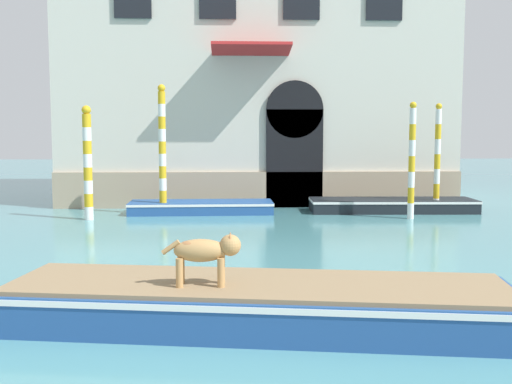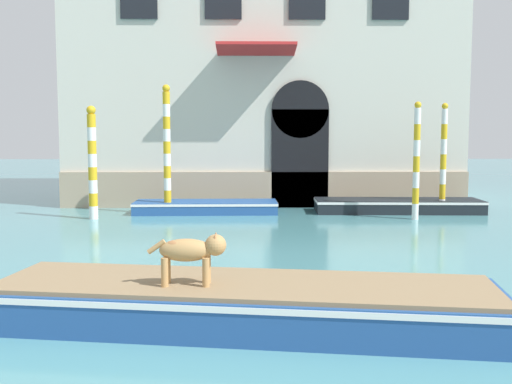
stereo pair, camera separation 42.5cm
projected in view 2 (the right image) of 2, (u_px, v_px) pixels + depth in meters
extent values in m
cube|color=tan|center=(265.00, 190.00, 21.34)|extent=(14.55, 0.16, 1.28)
cube|color=black|center=(300.00, 159.00, 21.25)|extent=(2.02, 0.14, 3.49)
cylinder|color=black|center=(300.00, 109.00, 21.08)|extent=(2.02, 0.14, 2.02)
cube|color=#B22323|center=(256.00, 49.00, 20.22)|extent=(2.68, 1.40, 0.29)
cube|color=#234C8C|center=(243.00, 306.00, 8.24)|extent=(7.19, 2.90, 0.55)
cube|color=white|center=(243.00, 290.00, 8.22)|extent=(7.22, 2.93, 0.08)
cube|color=#8C7251|center=(243.00, 284.00, 8.21)|extent=(6.96, 2.72, 0.06)
cylinder|color=tan|center=(207.00, 269.00, 8.14)|extent=(0.10, 0.10, 0.39)
cylinder|color=tan|center=(206.00, 272.00, 7.93)|extent=(0.10, 0.10, 0.39)
cylinder|color=tan|center=(167.00, 269.00, 8.14)|extent=(0.10, 0.10, 0.39)
cylinder|color=tan|center=(165.00, 272.00, 7.93)|extent=(0.10, 0.10, 0.39)
ellipsoid|color=tan|center=(186.00, 250.00, 8.01)|extent=(0.73, 0.32, 0.31)
ellipsoid|color=#AD7042|center=(178.00, 244.00, 8.00)|extent=(0.32, 0.22, 0.11)
sphere|color=tan|center=(216.00, 245.00, 8.00)|extent=(0.29, 0.29, 0.29)
cone|color=#AD7042|center=(216.00, 236.00, 8.07)|extent=(0.09, 0.09, 0.12)
cone|color=#AD7042|center=(215.00, 238.00, 7.91)|extent=(0.09, 0.09, 0.12)
cylinder|color=tan|center=(156.00, 247.00, 8.01)|extent=(0.26, 0.07, 0.21)
cube|color=#234C8C|center=(206.00, 207.00, 19.92)|extent=(4.73, 1.53, 0.40)
cube|color=white|center=(206.00, 203.00, 19.91)|extent=(4.76, 1.56, 0.08)
cube|color=#9EA3A8|center=(206.00, 208.00, 19.92)|extent=(2.61, 1.13, 0.36)
cube|color=black|center=(398.00, 206.00, 20.09)|extent=(5.54, 1.72, 0.44)
cube|color=white|center=(398.00, 201.00, 20.07)|extent=(5.57, 1.75, 0.08)
cube|color=#8C7251|center=(398.00, 206.00, 20.09)|extent=(3.06, 1.25, 0.39)
cylinder|color=white|center=(415.00, 211.00, 18.43)|extent=(0.20, 0.20, 0.49)
cylinder|color=gold|center=(416.00, 196.00, 18.38)|extent=(0.20, 0.20, 0.49)
cylinder|color=white|center=(416.00, 180.00, 18.33)|extent=(0.20, 0.20, 0.49)
cylinder|color=gold|center=(416.00, 164.00, 18.28)|extent=(0.20, 0.20, 0.49)
cylinder|color=white|center=(417.00, 148.00, 18.24)|extent=(0.20, 0.20, 0.49)
cylinder|color=gold|center=(417.00, 132.00, 18.19)|extent=(0.20, 0.20, 0.49)
cylinder|color=white|center=(418.00, 116.00, 18.14)|extent=(0.20, 0.20, 0.49)
sphere|color=gold|center=(418.00, 105.00, 18.11)|extent=(0.21, 0.21, 0.21)
cylinder|color=white|center=(94.00, 213.00, 18.49)|extent=(0.26, 0.26, 0.40)
cylinder|color=gold|center=(93.00, 200.00, 18.45)|extent=(0.26, 0.26, 0.40)
cylinder|color=white|center=(93.00, 187.00, 18.41)|extent=(0.26, 0.26, 0.40)
cylinder|color=gold|center=(93.00, 174.00, 18.37)|extent=(0.26, 0.26, 0.40)
cylinder|color=white|center=(92.00, 160.00, 18.33)|extent=(0.26, 0.26, 0.40)
cylinder|color=gold|center=(92.00, 147.00, 18.30)|extent=(0.26, 0.26, 0.40)
cylinder|color=white|center=(92.00, 134.00, 18.26)|extent=(0.26, 0.26, 0.40)
cylinder|color=gold|center=(91.00, 121.00, 18.22)|extent=(0.26, 0.26, 0.40)
sphere|color=gold|center=(91.00, 110.00, 18.19)|extent=(0.28, 0.28, 0.28)
cylinder|color=white|center=(442.00, 206.00, 19.70)|extent=(0.20, 0.20, 0.49)
cylinder|color=gold|center=(442.00, 192.00, 19.65)|extent=(0.20, 0.20, 0.49)
cylinder|color=white|center=(443.00, 177.00, 19.60)|extent=(0.20, 0.20, 0.49)
cylinder|color=gold|center=(443.00, 162.00, 19.56)|extent=(0.20, 0.20, 0.49)
cylinder|color=white|center=(444.00, 147.00, 19.51)|extent=(0.20, 0.20, 0.49)
cylinder|color=gold|center=(444.00, 132.00, 19.46)|extent=(0.20, 0.20, 0.49)
cylinder|color=white|center=(445.00, 116.00, 19.41)|extent=(0.20, 0.20, 0.49)
sphere|color=gold|center=(445.00, 106.00, 19.38)|extent=(0.21, 0.21, 0.21)
cylinder|color=white|center=(168.00, 208.00, 19.55)|extent=(0.23, 0.23, 0.40)
cylinder|color=gold|center=(168.00, 196.00, 19.51)|extent=(0.23, 0.23, 0.40)
cylinder|color=white|center=(167.00, 184.00, 19.47)|extent=(0.23, 0.23, 0.40)
cylinder|color=gold|center=(167.00, 172.00, 19.44)|extent=(0.23, 0.23, 0.40)
cylinder|color=white|center=(167.00, 160.00, 19.40)|extent=(0.23, 0.23, 0.40)
cylinder|color=gold|center=(167.00, 147.00, 19.36)|extent=(0.23, 0.23, 0.40)
cylinder|color=white|center=(167.00, 135.00, 19.32)|extent=(0.23, 0.23, 0.40)
cylinder|color=gold|center=(167.00, 123.00, 19.28)|extent=(0.23, 0.23, 0.40)
cylinder|color=white|center=(166.00, 110.00, 19.24)|extent=(0.23, 0.23, 0.40)
cylinder|color=gold|center=(166.00, 98.00, 19.20)|extent=(0.23, 0.23, 0.40)
sphere|color=gold|center=(166.00, 88.00, 19.17)|extent=(0.25, 0.25, 0.25)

